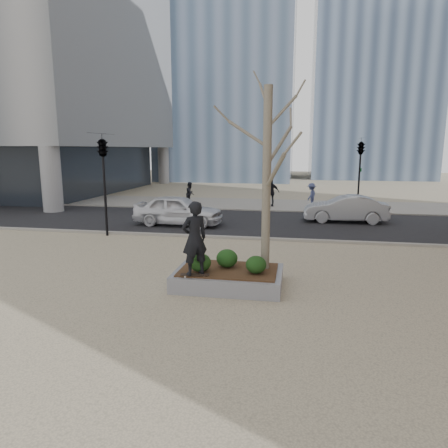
% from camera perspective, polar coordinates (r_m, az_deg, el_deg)
% --- Properties ---
extents(ground, '(120.00, 120.00, 0.00)m').
position_cam_1_polar(ground, '(11.70, -4.23, -8.47)').
color(ground, tan).
rests_on(ground, ground).
extents(street, '(60.00, 8.00, 0.02)m').
position_cam_1_polar(street, '(21.22, 2.57, 0.30)').
color(street, black).
rests_on(street, ground).
extents(far_sidewalk, '(60.00, 6.00, 0.02)m').
position_cam_1_polar(far_sidewalk, '(28.09, 4.53, 2.83)').
color(far_sidewalk, gray).
rests_on(far_sidewalk, ground).
extents(planter, '(3.00, 2.00, 0.45)m').
position_cam_1_polar(planter, '(11.42, 0.66, -7.73)').
color(planter, gray).
rests_on(planter, ground).
extents(planter_mulch, '(2.70, 1.70, 0.04)m').
position_cam_1_polar(planter_mulch, '(11.35, 0.66, -6.55)').
color(planter_mulch, '#382314').
rests_on(planter_mulch, planter).
extents(sycamore_tree, '(2.80, 2.80, 6.60)m').
position_cam_1_polar(sycamore_tree, '(11.01, 6.19, 10.40)').
color(sycamore_tree, gray).
rests_on(sycamore_tree, planter_mulch).
extents(shrub_left, '(0.60, 0.60, 0.51)m').
position_cam_1_polar(shrub_left, '(11.07, -3.42, -5.52)').
color(shrub_left, '#143410').
rests_on(shrub_left, planter_mulch).
extents(shrub_middle, '(0.61, 0.61, 0.52)m').
position_cam_1_polar(shrub_middle, '(11.46, 0.43, -4.92)').
color(shrub_middle, '#154014').
rests_on(shrub_middle, planter_mulch).
extents(shrub_right, '(0.57, 0.57, 0.48)m').
position_cam_1_polar(shrub_right, '(10.95, 4.60, -5.81)').
color(shrub_right, '#1A3A12').
rests_on(shrub_right, planter_mulch).
extents(skateboard, '(0.80, 0.33, 0.08)m').
position_cam_1_polar(skateboard, '(10.82, -4.17, -7.35)').
color(skateboard, black).
rests_on(skateboard, planter).
extents(skateboarder, '(0.86, 0.82, 1.98)m').
position_cam_1_polar(skateboarder, '(10.55, -4.24, -2.05)').
color(skateboarder, black).
rests_on(skateboarder, skateboard).
extents(police_car, '(4.57, 2.00, 1.53)m').
position_cam_1_polar(police_car, '(20.35, -6.55, 2.00)').
color(police_car, white).
rests_on(police_car, street).
extents(car_silver, '(4.30, 1.54, 1.41)m').
position_cam_1_polar(car_silver, '(22.01, 16.94, 2.10)').
color(car_silver, '#989AA0').
rests_on(car_silver, street).
extents(pedestrian_a, '(0.65, 0.80, 1.55)m').
position_cam_1_polar(pedestrian_a, '(27.90, -4.85, 4.40)').
color(pedestrian_a, black).
rests_on(pedestrian_a, far_sidewalk).
extents(pedestrian_b, '(0.93, 1.19, 1.62)m').
position_cam_1_polar(pedestrian_b, '(26.83, 12.37, 4.02)').
color(pedestrian_b, '#3E4770').
rests_on(pedestrian_b, far_sidewalk).
extents(pedestrian_c, '(1.20, 0.79, 1.90)m').
position_cam_1_polar(pedestrian_c, '(26.97, 6.75, 4.52)').
color(pedestrian_c, black).
rests_on(pedestrian_c, far_sidewalk).
extents(traffic_light_near, '(0.60, 2.48, 4.50)m').
position_cam_1_polar(traffic_light_near, '(18.36, -16.69, 5.29)').
color(traffic_light_near, black).
rests_on(traffic_light_near, ground).
extents(traffic_light_far, '(0.60, 2.48, 4.50)m').
position_cam_1_polar(traffic_light_far, '(25.60, 18.76, 6.58)').
color(traffic_light_far, black).
rests_on(traffic_light_far, ground).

